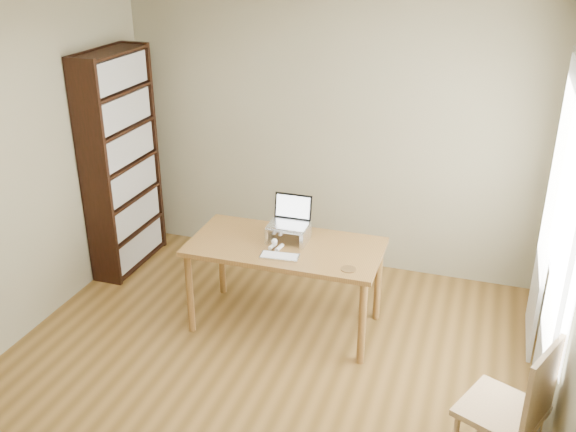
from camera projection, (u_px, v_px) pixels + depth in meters
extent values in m
cube|color=brown|center=(244.00, 399.00, 4.57)|extent=(4.00, 4.50, 0.02)
cube|color=white|center=(230.00, 18.00, 3.50)|extent=(4.00, 4.50, 0.02)
cube|color=#837A58|center=(331.00, 134.00, 6.00)|extent=(4.00, 0.02, 2.60)
cube|color=white|center=(570.00, 211.00, 4.12)|extent=(0.01, 1.80, 1.40)
cube|color=black|center=(94.00, 178.00, 5.64)|extent=(0.30, 0.04, 2.10)
cube|color=black|center=(144.00, 149.00, 6.39)|extent=(0.30, 0.04, 2.10)
cube|color=black|center=(108.00, 161.00, 6.06)|extent=(0.02, 0.90, 2.10)
cube|color=black|center=(132.00, 259.00, 6.43)|extent=(0.30, 0.84, 0.02)
cube|color=black|center=(133.00, 244.00, 6.35)|extent=(0.20, 0.78, 0.28)
cube|color=black|center=(128.00, 228.00, 6.29)|extent=(0.30, 0.84, 0.03)
cube|color=black|center=(129.00, 213.00, 6.21)|extent=(0.20, 0.78, 0.28)
cube|color=black|center=(125.00, 196.00, 6.15)|extent=(0.30, 0.84, 0.02)
cube|color=black|center=(126.00, 180.00, 6.08)|extent=(0.20, 0.78, 0.28)
cube|color=black|center=(121.00, 163.00, 6.01)|extent=(0.30, 0.84, 0.02)
cube|color=black|center=(122.00, 146.00, 5.94)|extent=(0.20, 0.78, 0.28)
cube|color=black|center=(117.00, 128.00, 5.88)|extent=(0.30, 0.84, 0.02)
cube|color=black|center=(118.00, 110.00, 5.80)|extent=(0.20, 0.78, 0.28)
cube|color=black|center=(113.00, 91.00, 5.74)|extent=(0.30, 0.84, 0.02)
cube|color=black|center=(114.00, 72.00, 5.66)|extent=(0.20, 0.78, 0.28)
cube|color=black|center=(108.00, 53.00, 5.60)|extent=(0.30, 0.84, 0.03)
cube|color=white|center=(558.00, 284.00, 3.76)|extent=(0.03, 0.70, 2.20)
cube|color=white|center=(550.00, 212.00, 4.72)|extent=(0.03, 0.70, 2.20)
cube|color=brown|center=(285.00, 247.00, 5.13)|extent=(1.55, 0.79, 0.04)
cylinder|color=brown|center=(222.00, 257.00, 5.77)|extent=(0.06, 0.06, 0.71)
cylinder|color=brown|center=(378.00, 282.00, 5.36)|extent=(0.06, 0.06, 0.71)
cylinder|color=brown|center=(190.00, 293.00, 5.21)|extent=(0.06, 0.06, 0.71)
cylinder|color=brown|center=(361.00, 324.00, 4.80)|extent=(0.06, 0.06, 0.71)
cube|color=silver|center=(272.00, 231.00, 5.21)|extent=(0.03, 0.25, 0.12)
cube|color=silver|center=(306.00, 236.00, 5.12)|extent=(0.03, 0.25, 0.12)
cube|color=silver|center=(288.00, 226.00, 5.14)|extent=(0.32, 0.25, 0.01)
cube|color=silver|center=(288.00, 225.00, 5.13)|extent=(0.31, 0.22, 0.02)
cube|color=black|center=(293.00, 206.00, 5.20)|extent=(0.31, 0.05, 0.21)
cube|color=white|center=(293.00, 207.00, 5.19)|extent=(0.28, 0.04, 0.18)
cube|color=silver|center=(280.00, 256.00, 4.92)|extent=(0.31, 0.16, 0.02)
cube|color=silver|center=(280.00, 255.00, 4.92)|extent=(0.29, 0.14, 0.00)
cylinder|color=brown|center=(348.00, 269.00, 4.75)|extent=(0.11, 0.11, 0.01)
ellipsoid|color=#433D35|center=(287.00, 231.00, 5.19)|extent=(0.18, 0.41, 0.14)
ellipsoid|color=#433D35|center=(291.00, 226.00, 5.29)|extent=(0.16, 0.17, 0.13)
ellipsoid|color=#433D35|center=(279.00, 238.00, 5.02)|extent=(0.11, 0.10, 0.10)
ellipsoid|color=silver|center=(281.00, 240.00, 5.07)|extent=(0.10, 0.10, 0.09)
sphere|color=silver|center=(278.00, 242.00, 5.00)|extent=(0.05, 0.05, 0.05)
cone|color=#433D35|center=(276.00, 232.00, 5.02)|extent=(0.03, 0.04, 0.04)
cone|color=#433D35|center=(283.00, 233.00, 5.00)|extent=(0.03, 0.04, 0.04)
cylinder|color=silver|center=(275.00, 247.00, 5.05)|extent=(0.03, 0.10, 0.03)
cylinder|color=silver|center=(283.00, 248.00, 5.03)|extent=(0.03, 0.10, 0.03)
cylinder|color=#433D35|center=(302.00, 231.00, 5.30)|extent=(0.14, 0.22, 0.03)
cube|color=tan|center=(501.00, 410.00, 3.76)|extent=(0.58, 0.58, 0.04)
cylinder|color=tan|center=(468.00, 415.00, 4.06)|extent=(0.04, 0.04, 0.47)
cylinder|color=tan|center=(527.00, 428.00, 3.96)|extent=(0.04, 0.04, 0.47)
cube|color=tan|center=(544.00, 382.00, 3.60)|extent=(0.19, 0.39, 0.52)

